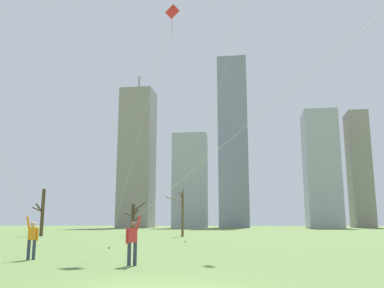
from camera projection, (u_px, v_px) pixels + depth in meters
name	position (u px, v px, depth m)	size (l,w,h in m)	color
kite_flyer_foreground_right_orange	(2.00, 171.00, 18.60)	(8.44, 1.01, 15.38)	#33384C
kite_flyer_midfield_right_green	(191.00, 188.00, 15.65)	(12.30, 0.92, 11.71)	#33384C
distant_kite_high_overhead_pink	(234.00, 28.00, 33.09)	(5.49, 4.21, 20.03)	pink
distant_kite_drifting_left_red	(168.00, 30.00, 29.01)	(4.21, 1.46, 16.91)	red
bare_tree_rightmost	(42.00, 212.00, 48.97)	(2.38, 1.76, 5.58)	#4C3828
bare_tree_leftmost	(133.00, 219.00, 49.89)	(2.52, 1.77, 4.09)	#423326
bare_tree_left_of_center	(182.00, 211.00, 47.34)	(2.34, 1.66, 5.40)	brown
skyline_short_annex	(359.00, 169.00, 133.71)	(6.13, 9.27, 37.58)	gray
skyline_squat_block	(233.00, 141.00, 138.29)	(9.69, 10.59, 56.95)	gray
skyline_mid_tower_right	(190.00, 180.00, 120.56)	(9.99, 5.52, 27.63)	#9EA3AD
skyline_tall_tower	(321.00, 169.00, 124.67)	(9.75, 11.28, 35.19)	#9EA3AD
skyline_wide_slab	(137.00, 157.00, 128.72)	(9.97, 9.67, 48.29)	gray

